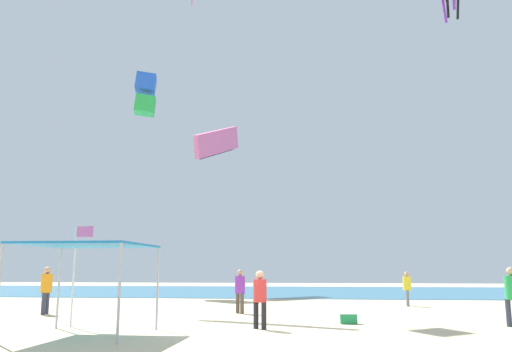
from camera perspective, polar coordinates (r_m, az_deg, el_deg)
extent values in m
cube|color=beige|center=(16.46, -0.89, -16.64)|extent=(110.00, 110.00, 0.10)
cube|color=teal|center=(44.61, 3.94, -12.46)|extent=(110.00, 23.35, 0.03)
cylinder|color=#B2B2B7|center=(13.62, -14.73, -12.26)|extent=(0.07, 0.07, 2.46)
cylinder|color=#B2B2B7|center=(17.81, -20.78, -11.37)|extent=(0.07, 0.07, 2.46)
cylinder|color=#B2B2B7|center=(16.61, -10.72, -11.98)|extent=(0.07, 0.07, 2.46)
cube|color=#1972B7|center=(15.70, -17.91, -7.18)|extent=(3.26, 3.24, 0.06)
cylinder|color=slate|center=(27.81, 16.26, -12.70)|extent=(0.15, 0.15, 0.77)
cylinder|color=slate|center=(27.51, 16.26, -12.74)|extent=(0.15, 0.15, 0.77)
cylinder|color=yellow|center=(27.64, 16.19, -11.23)|extent=(0.40, 0.40, 0.67)
sphere|color=tan|center=(27.63, 16.14, -10.27)|extent=(0.25, 0.25, 0.25)
cylinder|color=brown|center=(22.15, -1.54, -13.79)|extent=(0.16, 0.16, 0.82)
cylinder|color=brown|center=(22.41, -2.02, -13.74)|extent=(0.16, 0.16, 0.82)
cylinder|color=purple|center=(22.25, -1.77, -11.80)|extent=(0.43, 0.43, 0.71)
sphere|color=tan|center=(22.24, -1.76, -10.55)|extent=(0.27, 0.27, 0.27)
cylinder|color=#33384C|center=(19.02, 25.90, -13.33)|extent=(0.17, 0.17, 0.86)
cylinder|color=green|center=(18.96, 26.22, -10.89)|extent=(0.45, 0.45, 0.74)
sphere|color=tan|center=(18.95, 26.10, -9.35)|extent=(0.28, 0.28, 0.28)
cylinder|color=black|center=(16.45, 0.87, -15.06)|extent=(0.16, 0.16, 0.80)
cylinder|color=black|center=(16.65, 0.00, -15.00)|extent=(0.16, 0.16, 0.80)
cylinder|color=red|center=(16.50, 0.43, -12.44)|extent=(0.42, 0.42, 0.70)
sphere|color=tan|center=(16.49, 0.43, -10.77)|extent=(0.26, 0.26, 0.26)
cylinder|color=#33384C|center=(23.56, -21.90, -12.80)|extent=(0.17, 0.17, 0.87)
cylinder|color=#33384C|center=(23.25, -22.23, -12.82)|extent=(0.17, 0.17, 0.87)
cylinder|color=orange|center=(23.37, -21.93, -10.83)|extent=(0.45, 0.45, 0.75)
sphere|color=tan|center=(23.36, -21.84, -9.56)|extent=(0.28, 0.28, 0.28)
cylinder|color=silver|center=(18.09, -19.33, -10.27)|extent=(0.06, 0.06, 3.19)
cube|color=pink|center=(18.00, -18.19, -5.80)|extent=(0.55, 0.02, 0.35)
cube|color=#1E8C4C|center=(18.41, 10.10, -15.14)|extent=(0.56, 0.36, 0.32)
cube|color=white|center=(18.40, 10.08, -14.60)|extent=(0.57, 0.37, 0.03)
cylinder|color=black|center=(42.02, 20.22, 17.45)|extent=(0.22, 0.41, 2.36)
cylinder|color=purple|center=(41.53, 19.80, 17.34)|extent=(0.45, 0.28, 2.91)
cylinder|color=black|center=(41.45, 21.23, 17.49)|extent=(0.45, 0.28, 2.91)
cube|color=blue|center=(43.86, -11.95, 9.87)|extent=(2.01, 1.92, 1.52)
cube|color=green|center=(43.26, -12.05, 7.53)|extent=(2.01, 1.92, 1.52)
cube|color=pink|center=(42.11, -4.28, 3.75)|extent=(2.61, 5.96, 3.79)
cube|color=black|center=(41.92, -4.29, 2.65)|extent=(1.96, 4.49, 2.09)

